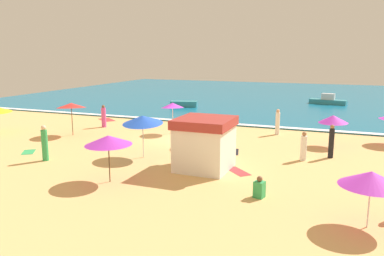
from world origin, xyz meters
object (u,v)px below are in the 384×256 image
beachgoer_0 (104,117)px  beachgoer_6 (278,122)px  beach_umbrella_9 (143,120)px  small_boat_1 (184,104)px  beachgoer_3 (331,142)px  beach_umbrella_2 (108,140)px  lifeguard_cabana (205,143)px  beach_umbrella_1 (333,119)px  beachgoer_4 (304,147)px  beach_umbrella_3 (173,105)px  beachgoer_2 (259,188)px  beach_umbrella_0 (202,119)px  beachgoer_1 (45,144)px  beach_umbrella_5 (71,105)px  small_boat_0 (328,101)px  beach_umbrella_4 (371,179)px

beachgoer_0 → beachgoer_6: beachgoer_6 is taller
beach_umbrella_9 → small_boat_1: beach_umbrella_9 is taller
beachgoer_3 → beach_umbrella_2: bearing=-138.8°
lifeguard_cabana → beach_umbrella_1: bearing=52.4°
beachgoer_4 → lifeguard_cabana: bearing=-142.2°
beach_umbrella_3 → beachgoer_2: (8.31, -10.04, -1.62)m
beach_umbrella_3 → lifeguard_cabana: bearing=-55.3°
beach_umbrella_0 → beachgoer_1: bearing=-138.2°
beach_umbrella_5 → beachgoer_1: size_ratio=1.45×
beachgoer_6 → small_boat_0: (2.55, 17.61, -0.40)m
beach_umbrella_4 → small_boat_1: size_ratio=0.86×
beach_umbrella_3 → beach_umbrella_2: bearing=-80.6°
beachgoer_0 → small_boat_0: 25.02m
beach_umbrella_4 → beachgoer_2: beach_umbrella_4 is taller
beach_umbrella_5 → beachgoer_3: size_ratio=1.51×
beach_umbrella_5 → beachgoer_3: (16.89, 0.35, -1.19)m
lifeguard_cabana → beachgoer_0: (-10.86, 7.36, -0.50)m
beach_umbrella_1 → beachgoer_1: (-13.99, -9.06, -0.76)m
beach_umbrella_1 → beachgoer_3: 3.01m
lifeguard_cabana → beach_umbrella_0: size_ratio=1.40×
beach_umbrella_4 → small_boat_0: size_ratio=0.63×
beachgoer_3 → beachgoer_2: bearing=-108.1°
beach_umbrella_4 → beach_umbrella_9: size_ratio=1.02×
beach_umbrella_2 → beach_umbrella_1: bearing=50.4°
beach_umbrella_0 → beach_umbrella_2: bearing=-101.4°
beach_umbrella_0 → beachgoer_2: bearing=-54.5°
beachgoer_3 → beachgoer_6: 6.27m
beachgoer_2 → small_boat_0: bearing=87.7°
beach_umbrella_9 → beachgoer_1: (-4.52, -2.48, -1.18)m
beach_umbrella_5 → beachgoer_1: beach_umbrella_5 is taller
beach_umbrella_5 → small_boat_0: size_ratio=0.70×
beach_umbrella_9 → small_boat_1: bearing=106.3°
beach_umbrella_3 → beachgoer_0: beach_umbrella_3 is taller
beach_umbrella_1 → beachgoer_3: size_ratio=1.29×
lifeguard_cabana → beach_umbrella_3: size_ratio=1.24×
beach_umbrella_2 → small_boat_1: (-6.03, 22.78, -1.50)m
beachgoer_2 → beach_umbrella_9: bearing=153.3°
beachgoer_0 → beachgoer_1: 9.42m
beach_umbrella_5 → beachgoer_3: beach_umbrella_5 is taller
beach_umbrella_1 → small_boat_0: beach_umbrella_1 is taller
beach_umbrella_4 → small_boat_1: bearing=124.9°
beach_umbrella_2 → beach_umbrella_4: 10.45m
lifeguard_cabana → beach_umbrella_1: (5.65, 7.34, 0.38)m
small_boat_0 → beachgoer_1: bearing=-114.1°
beach_umbrella_1 → beach_umbrella_5: (-16.84, -3.26, 0.40)m
beachgoer_4 → beach_umbrella_2: bearing=-138.3°
beach_umbrella_2 → beach_umbrella_4: bearing=-4.2°
beachgoer_3 → small_boat_1: beachgoer_3 is taller
beach_umbrella_1 → beach_umbrella_4: 11.60m
beach_umbrella_0 → beach_umbrella_4: 12.21m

